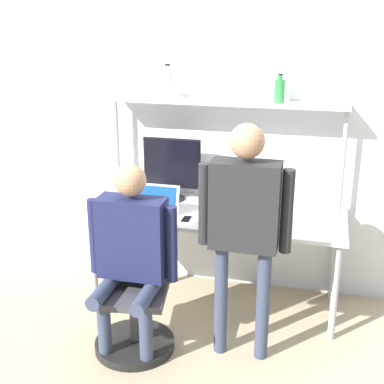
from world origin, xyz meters
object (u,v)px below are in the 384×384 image
object	(u,v)px
monitor	(172,167)
bottle_clear	(168,84)
person_seated	(131,245)
cell_phone	(186,219)
laptop	(156,207)
bottle_green	(279,90)
office_chair	(135,310)
person_standing	(245,214)

from	to	relation	value
monitor	bottle_clear	distance (m)	0.67
person_seated	cell_phone	bearing A→B (deg)	67.49
laptop	monitor	bearing A→B (deg)	87.27
monitor	bottle_green	bearing A→B (deg)	2.32
laptop	cell_phone	xyz separation A→B (m)	(0.25, -0.05, -0.06)
laptop	office_chair	size ratio (longest dim) A/B	0.38
office_chair	person_standing	distance (m)	1.06
person_standing	bottle_clear	size ratio (longest dim) A/B	6.10
office_chair	cell_phone	bearing A→B (deg)	65.12
monitor	person_seated	size ratio (longest dim) A/B	0.38
office_chair	bottle_green	xyz separation A→B (m)	(0.83, 0.98, 1.42)
office_chair	bottle_clear	distance (m)	1.74
office_chair	person_seated	distance (m)	0.51
office_chair	bottle_clear	xyz separation A→B (m)	(-0.03, 0.98, 1.44)
monitor	laptop	size ratio (longest dim) A/B	1.49
cell_phone	bottle_green	bearing A→B (deg)	37.80
laptop	bottle_green	xyz separation A→B (m)	(0.85, 0.42, 0.86)
person_seated	bottle_green	bearing A→B (deg)	50.94
office_chair	person_seated	size ratio (longest dim) A/B	0.68
laptop	person_standing	world-z (taller)	person_standing
person_seated	bottle_clear	distance (m)	1.38
cell_phone	person_standing	world-z (taller)	person_standing
monitor	person_seated	bearing A→B (deg)	-89.69
cell_phone	person_seated	bearing A→B (deg)	-112.51
monitor	bottle_clear	world-z (taller)	bottle_clear
person_seated	bottle_green	world-z (taller)	bottle_green
person_standing	bottle_green	distance (m)	1.12
office_chair	person_seated	world-z (taller)	person_seated
bottle_clear	laptop	bearing A→B (deg)	-87.57
person_seated	bottle_clear	xyz separation A→B (m)	(-0.04, 1.02, 0.93)
person_standing	office_chair	bearing A→B (deg)	-173.67
person_seated	person_standing	bearing A→B (deg)	9.83
bottle_clear	office_chair	bearing A→B (deg)	-87.98
person_standing	bottle_green	world-z (taller)	bottle_green
person_standing	bottle_clear	xyz separation A→B (m)	(-0.77, 0.89, 0.68)
cell_phone	person_seated	size ratio (longest dim) A/B	0.11
laptop	cell_phone	world-z (taller)	laptop
monitor	office_chair	distance (m)	1.22
monitor	person_seated	distance (m)	1.02
cell_phone	office_chair	world-z (taller)	office_chair
laptop	cell_phone	distance (m)	0.27
laptop	person_seated	distance (m)	0.61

